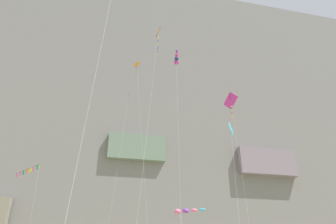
{
  "coord_description": "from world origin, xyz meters",
  "views": [
    {
      "loc": [
        -7.59,
        -6.82,
        2.62
      ],
      "look_at": [
        -0.23,
        25.01,
        18.9
      ],
      "focal_mm": 33.06,
      "sensor_mm": 36.0,
      "label": 1
    }
  ],
  "objects_px": {
    "kite_diamond_upper_left": "(138,78)",
    "kite_diamond_low_center": "(158,35)",
    "kite_banner_upper_right": "(27,174)",
    "kite_windsock_mid_right": "(185,211)",
    "kite_banner_far_left": "(127,106)",
    "kite_windsock_mid_left": "(177,60)",
    "kite_diamond_high_center": "(231,103)",
    "kite_diamond_low_left": "(232,135)"
  },
  "relations": [
    {
      "from": "kite_diamond_upper_left",
      "to": "kite_windsock_mid_left",
      "type": "distance_m",
      "value": 6.61
    },
    {
      "from": "kite_windsock_mid_left",
      "to": "kite_windsock_mid_right",
      "type": "bearing_deg",
      "value": -84.4
    },
    {
      "from": "kite_banner_upper_right",
      "to": "kite_diamond_upper_left",
      "type": "bearing_deg",
      "value": -16.22
    },
    {
      "from": "kite_diamond_upper_left",
      "to": "kite_banner_far_left",
      "type": "height_order",
      "value": "kite_diamond_upper_left"
    },
    {
      "from": "kite_diamond_low_left",
      "to": "kite_diamond_upper_left",
      "type": "xyz_separation_m",
      "value": [
        -8.68,
        12.29,
        13.43
      ]
    },
    {
      "from": "kite_diamond_high_center",
      "to": "kite_windsock_mid_left",
      "type": "relative_size",
      "value": 0.83
    },
    {
      "from": "kite_diamond_low_center",
      "to": "kite_diamond_upper_left",
      "type": "bearing_deg",
      "value": 98.23
    },
    {
      "from": "kite_banner_upper_right",
      "to": "kite_windsock_mid_left",
      "type": "distance_m",
      "value": 26.6
    },
    {
      "from": "kite_banner_upper_right",
      "to": "kite_windsock_mid_left",
      "type": "relative_size",
      "value": 0.46
    },
    {
      "from": "kite_diamond_low_left",
      "to": "kite_diamond_high_center",
      "type": "height_order",
      "value": "kite_diamond_high_center"
    },
    {
      "from": "kite_diamond_high_center",
      "to": "kite_banner_far_left",
      "type": "xyz_separation_m",
      "value": [
        -14.82,
        8.46,
        2.08
      ]
    },
    {
      "from": "kite_banner_upper_right",
      "to": "kite_banner_far_left",
      "type": "bearing_deg",
      "value": 10.26
    },
    {
      "from": "kite_diamond_low_center",
      "to": "kite_banner_far_left",
      "type": "height_order",
      "value": "kite_diamond_low_center"
    },
    {
      "from": "kite_windsock_mid_left",
      "to": "kite_banner_far_left",
      "type": "height_order",
      "value": "kite_windsock_mid_left"
    },
    {
      "from": "kite_banner_upper_right",
      "to": "kite_windsock_mid_left",
      "type": "bearing_deg",
      "value": -18.1
    },
    {
      "from": "kite_diamond_upper_left",
      "to": "kite_windsock_mid_left",
      "type": "xyz_separation_m",
      "value": [
        5.56,
        -2.31,
        2.73
      ]
    },
    {
      "from": "kite_diamond_upper_left",
      "to": "kite_diamond_low_center",
      "type": "bearing_deg",
      "value": -81.77
    },
    {
      "from": "kite_windsock_mid_right",
      "to": "kite_diamond_high_center",
      "type": "bearing_deg",
      "value": 14.89
    },
    {
      "from": "kite_banner_upper_right",
      "to": "kite_diamond_low_center",
      "type": "bearing_deg",
      "value": -41.11
    },
    {
      "from": "kite_windsock_mid_right",
      "to": "kite_diamond_upper_left",
      "type": "bearing_deg",
      "value": 142.99
    },
    {
      "from": "kite_diamond_high_center",
      "to": "kite_diamond_low_left",
      "type": "bearing_deg",
      "value": -117.47
    },
    {
      "from": "kite_diamond_low_left",
      "to": "kite_diamond_high_center",
      "type": "distance_m",
      "value": 14.97
    },
    {
      "from": "kite_banner_far_left",
      "to": "kite_diamond_high_center",
      "type": "bearing_deg",
      "value": -29.71
    },
    {
      "from": "kite_diamond_low_center",
      "to": "kite_diamond_upper_left",
      "type": "distance_m",
      "value": 9.26
    },
    {
      "from": "kite_diamond_low_center",
      "to": "kite_diamond_high_center",
      "type": "bearing_deg",
      "value": 28.8
    },
    {
      "from": "kite_windsock_mid_left",
      "to": "kite_diamond_high_center",
      "type": "bearing_deg",
      "value": 1.0
    },
    {
      "from": "kite_diamond_high_center",
      "to": "kite_windsock_mid_right",
      "type": "xyz_separation_m",
      "value": [
        -8.19,
        -2.18,
        -16.21
      ]
    },
    {
      "from": "kite_diamond_low_left",
      "to": "kite_windsock_mid_right",
      "type": "bearing_deg",
      "value": 110.19
    },
    {
      "from": "kite_diamond_low_center",
      "to": "kite_windsock_mid_right",
      "type": "relative_size",
      "value": 3.64
    },
    {
      "from": "kite_diamond_upper_left",
      "to": "kite_banner_upper_right",
      "type": "xyz_separation_m",
      "value": [
        -13.68,
        3.98,
        -14.54
      ]
    },
    {
      "from": "kite_banner_far_left",
      "to": "kite_windsock_mid_right",
      "type": "bearing_deg",
      "value": -58.04
    },
    {
      "from": "kite_diamond_low_center",
      "to": "kite_windsock_mid_right",
      "type": "bearing_deg",
      "value": 47.01
    },
    {
      "from": "kite_windsock_mid_right",
      "to": "kite_banner_far_left",
      "type": "height_order",
      "value": "kite_banner_far_left"
    },
    {
      "from": "kite_windsock_mid_right",
      "to": "kite_banner_far_left",
      "type": "distance_m",
      "value": 22.18
    },
    {
      "from": "kite_diamond_low_left",
      "to": "kite_diamond_high_center",
      "type": "bearing_deg",
      "value": 62.53
    },
    {
      "from": "kite_diamond_upper_left",
      "to": "kite_banner_upper_right",
      "type": "distance_m",
      "value": 20.35
    },
    {
      "from": "kite_banner_upper_right",
      "to": "kite_banner_far_left",
      "type": "distance_m",
      "value": 18.31
    },
    {
      "from": "kite_diamond_high_center",
      "to": "kite_diamond_low_center",
      "type": "bearing_deg",
      "value": -151.2
    },
    {
      "from": "kite_diamond_low_left",
      "to": "kite_diamond_upper_left",
      "type": "bearing_deg",
      "value": 125.24
    },
    {
      "from": "kite_diamond_low_left",
      "to": "kite_diamond_high_center",
      "type": "relative_size",
      "value": 0.62
    },
    {
      "from": "kite_diamond_upper_left",
      "to": "kite_banner_upper_right",
      "type": "bearing_deg",
      "value": 163.78
    },
    {
      "from": "kite_windsock_mid_right",
      "to": "kite_windsock_mid_left",
      "type": "relative_size",
      "value": 0.27
    }
  ]
}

